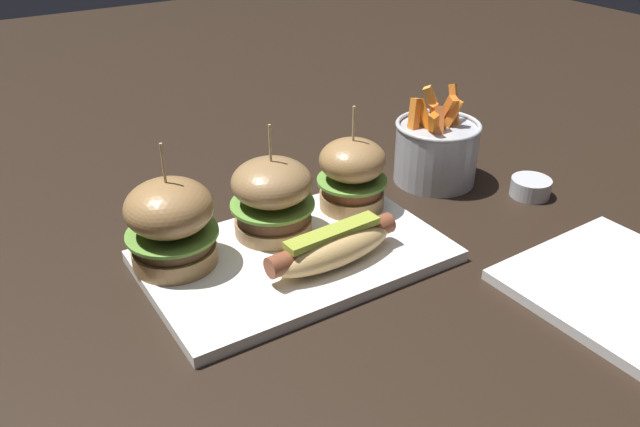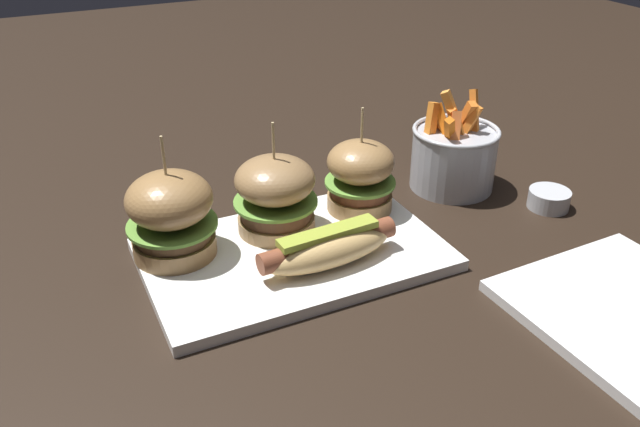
% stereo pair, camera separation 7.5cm
% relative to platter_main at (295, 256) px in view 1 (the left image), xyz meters
% --- Properties ---
extents(ground_plane, '(3.00, 3.00, 0.00)m').
position_rel_platter_main_xyz_m(ground_plane, '(0.00, 0.00, -0.01)').
color(ground_plane, black).
extents(platter_main, '(0.34, 0.22, 0.01)m').
position_rel_platter_main_xyz_m(platter_main, '(0.00, 0.00, 0.00)').
color(platter_main, white).
rests_on(platter_main, ground).
extents(hot_dog, '(0.17, 0.06, 0.04)m').
position_rel_platter_main_xyz_m(hot_dog, '(0.02, -0.04, 0.03)').
color(hot_dog, tan).
rests_on(hot_dog, platter_main).
extents(slider_left, '(0.10, 0.10, 0.15)m').
position_rel_platter_main_xyz_m(slider_left, '(-0.13, 0.05, 0.06)').
color(slider_left, olive).
rests_on(slider_left, platter_main).
extents(slider_center, '(0.10, 0.10, 0.14)m').
position_rel_platter_main_xyz_m(slider_center, '(0.00, 0.05, 0.06)').
color(slider_center, olive).
rests_on(slider_center, platter_main).
extents(slider_right, '(0.09, 0.09, 0.14)m').
position_rel_platter_main_xyz_m(slider_right, '(0.12, 0.05, 0.05)').
color(slider_right, olive).
rests_on(slider_right, platter_main).
extents(fries_bucket, '(0.12, 0.12, 0.14)m').
position_rel_platter_main_xyz_m(fries_bucket, '(0.28, 0.08, 0.04)').
color(fries_bucket, '#A8AAB2').
rests_on(fries_bucket, ground).
extents(sauce_ramekin, '(0.06, 0.06, 0.03)m').
position_rel_platter_main_xyz_m(sauce_ramekin, '(0.36, -0.03, 0.01)').
color(sauce_ramekin, '#B7BABF').
rests_on(sauce_ramekin, ground).
extents(side_plate, '(0.22, 0.22, 0.01)m').
position_rel_platter_main_xyz_m(side_plate, '(0.27, -0.25, -0.00)').
color(side_plate, white).
rests_on(side_plate, ground).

